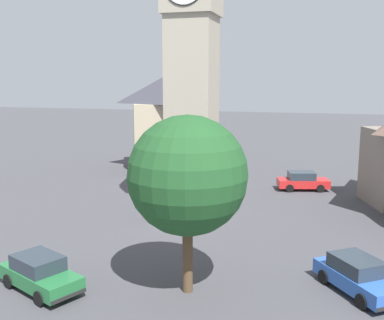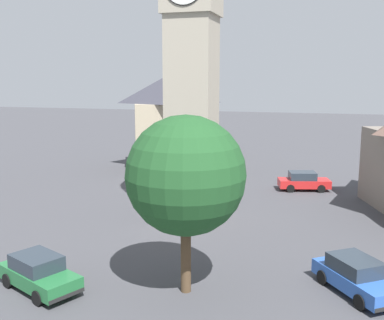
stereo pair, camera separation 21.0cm
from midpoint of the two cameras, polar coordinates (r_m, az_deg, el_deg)
name	(u,v)px [view 2 (the right image)]	position (r m, az deg, el deg)	size (l,w,h in m)	color
ground_plane	(192,219)	(30.26, 0.20, -7.31)	(200.00, 200.00, 0.00)	#424247
clock_tower	(192,5)	(29.22, 0.22, 18.61)	(4.27, 4.27, 22.83)	gray
car_blue_kerb	(304,181)	(38.85, 13.80, -2.55)	(4.42, 2.70, 1.53)	red
car_silver_kerb	(39,273)	(21.44, -18.20, -13.12)	(4.46, 3.23, 1.53)	#236B38
car_red_corner	(356,276)	(21.32, 19.96, -13.36)	(3.81, 4.32, 1.53)	#2D5BB7
pedestrian	(207,185)	(35.20, 2.04, -3.14)	(0.56, 0.26, 1.69)	black
tree	(186,176)	(18.94, -0.47, -1.96)	(5.01, 5.01, 7.60)	brown
building_shop_left	(170,121)	(46.60, -2.61, 4.87)	(9.44, 9.06, 9.50)	tan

